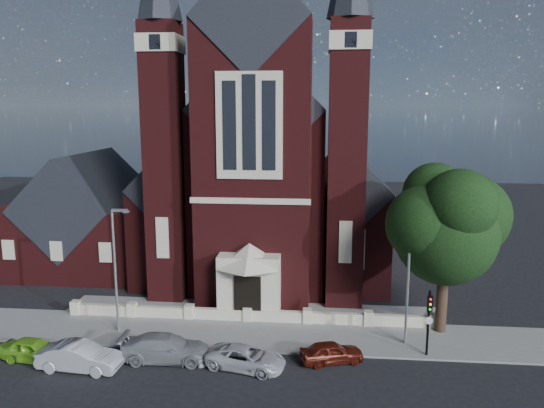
{
  "coord_description": "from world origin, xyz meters",
  "views": [
    {
      "loc": [
        4.78,
        -26.74,
        14.32
      ],
      "look_at": [
        1.12,
        12.0,
        7.07
      ],
      "focal_mm": 35.0,
      "sensor_mm": 36.0,
      "label": 1
    }
  ],
  "objects_px": {
    "car_silver_a": "(80,357)",
    "street_lamp_right": "(410,272)",
    "street_lamp_left": "(116,264)",
    "car_silver_b": "(166,348)",
    "car_dark_red": "(331,352)",
    "parish_hall": "(89,222)",
    "car_white_suv": "(246,358)",
    "church": "(271,171)",
    "car_lime_van": "(34,350)",
    "traffic_signal": "(429,315)",
    "street_tree": "(449,228)"
  },
  "relations": [
    {
      "from": "traffic_signal",
      "to": "car_silver_b",
      "type": "height_order",
      "value": "traffic_signal"
    },
    {
      "from": "street_lamp_right",
      "to": "car_dark_red",
      "type": "bearing_deg",
      "value": -149.32
    },
    {
      "from": "car_lime_van",
      "to": "church",
      "type": "bearing_deg",
      "value": -17.55
    },
    {
      "from": "car_silver_a",
      "to": "street_lamp_right",
      "type": "bearing_deg",
      "value": -71.36
    },
    {
      "from": "car_silver_b",
      "to": "car_dark_red",
      "type": "bearing_deg",
      "value": -87.42
    },
    {
      "from": "street_lamp_left",
      "to": "car_silver_a",
      "type": "xyz_separation_m",
      "value": [
        -0.37,
        -4.87,
        -3.84
      ]
    },
    {
      "from": "street_lamp_left",
      "to": "traffic_signal",
      "type": "height_order",
      "value": "street_lamp_left"
    },
    {
      "from": "parish_hall",
      "to": "car_silver_b",
      "type": "height_order",
      "value": "parish_hall"
    },
    {
      "from": "street_lamp_right",
      "to": "car_silver_b",
      "type": "xyz_separation_m",
      "value": [
        -13.95,
        -3.37,
        -3.85
      ]
    },
    {
      "from": "street_tree",
      "to": "car_lime_van",
      "type": "distance_m",
      "value": 25.42
    },
    {
      "from": "church",
      "to": "street_lamp_left",
      "type": "relative_size",
      "value": 4.31
    },
    {
      "from": "car_dark_red",
      "to": "car_silver_b",
      "type": "bearing_deg",
      "value": 76.61
    },
    {
      "from": "street_lamp_left",
      "to": "traffic_signal",
      "type": "bearing_deg",
      "value": -4.76
    },
    {
      "from": "street_tree",
      "to": "car_dark_red",
      "type": "relative_size",
      "value": 2.98
    },
    {
      "from": "street_tree",
      "to": "car_silver_b",
      "type": "xyz_separation_m",
      "value": [
        -16.45,
        -5.08,
        -6.21
      ]
    },
    {
      "from": "street_tree",
      "to": "car_lime_van",
      "type": "height_order",
      "value": "street_tree"
    },
    {
      "from": "street_lamp_left",
      "to": "traffic_signal",
      "type": "distance_m",
      "value": 19.08
    },
    {
      "from": "street_lamp_left",
      "to": "car_silver_a",
      "type": "relative_size",
      "value": 1.76
    },
    {
      "from": "traffic_signal",
      "to": "car_dark_red",
      "type": "bearing_deg",
      "value": -168.22
    },
    {
      "from": "street_lamp_right",
      "to": "car_silver_a",
      "type": "xyz_separation_m",
      "value": [
        -18.37,
        -4.87,
        -3.84
      ]
    },
    {
      "from": "church",
      "to": "car_lime_van",
      "type": "height_order",
      "value": "church"
    },
    {
      "from": "parish_hall",
      "to": "car_silver_b",
      "type": "xyz_separation_m",
      "value": [
        12.14,
        -17.37,
        -3.26
      ]
    },
    {
      "from": "street_tree",
      "to": "traffic_signal",
      "type": "bearing_deg",
      "value": -115.95
    },
    {
      "from": "parish_hall",
      "to": "car_lime_van",
      "type": "relative_size",
      "value": 3.16
    },
    {
      "from": "church",
      "to": "parish_hall",
      "type": "bearing_deg",
      "value": -162.84
    },
    {
      "from": "car_lime_van",
      "to": "car_dark_red",
      "type": "xyz_separation_m",
      "value": [
        16.83,
        1.38,
        -0.04
      ]
    },
    {
      "from": "traffic_signal",
      "to": "car_lime_van",
      "type": "relative_size",
      "value": 1.04
    },
    {
      "from": "street_lamp_right",
      "to": "car_lime_van",
      "type": "bearing_deg",
      "value": -169.15
    },
    {
      "from": "parish_hall",
      "to": "car_silver_a",
      "type": "distance_m",
      "value": 20.65
    },
    {
      "from": "church",
      "to": "street_lamp_right",
      "type": "distance_m",
      "value": 21.76
    },
    {
      "from": "parish_hall",
      "to": "car_dark_red",
      "type": "bearing_deg",
      "value": -37.87
    },
    {
      "from": "street_tree",
      "to": "traffic_signal",
      "type": "relative_size",
      "value": 2.67
    },
    {
      "from": "parish_hall",
      "to": "car_white_suv",
      "type": "relative_size",
      "value": 2.75
    },
    {
      "from": "street_lamp_left",
      "to": "car_silver_b",
      "type": "distance_m",
      "value": 6.52
    },
    {
      "from": "church",
      "to": "car_white_suv",
      "type": "xyz_separation_m",
      "value": [
        0.8,
        -22.79,
        -7.57
      ]
    },
    {
      "from": "street_tree",
      "to": "car_white_suv",
      "type": "distance_m",
      "value": 14.51
    },
    {
      "from": "traffic_signal",
      "to": "car_silver_a",
      "type": "bearing_deg",
      "value": -170.3
    },
    {
      "from": "parish_hall",
      "to": "traffic_signal",
      "type": "xyz_separation_m",
      "value": [
        27.0,
        -15.57,
        -1.43
      ]
    },
    {
      "from": "church",
      "to": "traffic_signal",
      "type": "distance_m",
      "value": 23.94
    },
    {
      "from": "parish_hall",
      "to": "street_lamp_left",
      "type": "distance_m",
      "value": 16.18
    },
    {
      "from": "street_lamp_right",
      "to": "street_lamp_left",
      "type": "bearing_deg",
      "value": 180.0
    },
    {
      "from": "street_lamp_left",
      "to": "car_white_suv",
      "type": "relative_size",
      "value": 1.82
    },
    {
      "from": "street_lamp_right",
      "to": "car_silver_b",
      "type": "relative_size",
      "value": 1.56
    },
    {
      "from": "street_lamp_right",
      "to": "car_dark_red",
      "type": "xyz_separation_m",
      "value": [
        -4.59,
        -2.72,
        -3.99
      ]
    },
    {
      "from": "street_tree",
      "to": "traffic_signal",
      "type": "height_order",
      "value": "street_tree"
    },
    {
      "from": "parish_hall",
      "to": "street_tree",
      "type": "distance_m",
      "value": 31.27
    },
    {
      "from": "traffic_signal",
      "to": "street_lamp_left",
      "type": "bearing_deg",
      "value": 175.24
    },
    {
      "from": "parish_hall",
      "to": "car_silver_b",
      "type": "relative_size",
      "value": 2.35
    },
    {
      "from": "street_tree",
      "to": "car_silver_b",
      "type": "bearing_deg",
      "value": -162.85
    },
    {
      "from": "car_dark_red",
      "to": "traffic_signal",
      "type": "bearing_deg",
      "value": -95.57
    }
  ]
}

